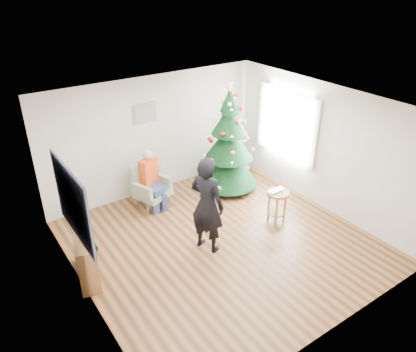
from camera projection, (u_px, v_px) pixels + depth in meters
floor at (222, 242)px, 7.51m from camera, size 5.00×5.00×0.00m
ceiling at (225, 107)px, 6.30m from camera, size 5.00×5.00×0.00m
wall_back at (154, 135)px, 8.73m from camera, size 5.00×0.00×5.00m
wall_front at (341, 258)px, 5.08m from camera, size 5.00×0.00×5.00m
wall_left at (79, 229)px, 5.65m from camera, size 0.00×5.00×5.00m
wall_right at (323, 147)px, 8.16m from camera, size 0.00×5.00×5.00m
window_panel at (287, 124)px, 8.79m from camera, size 0.04×1.30×1.40m
curtains at (286, 124)px, 8.77m from camera, size 0.05×1.75×1.50m
christmas_tree at (229, 143)px, 8.88m from camera, size 1.34×1.34×2.42m
stool at (277, 207)px, 7.97m from camera, size 0.45×0.45×0.67m
laptop at (278, 191)px, 7.81m from camera, size 0.37×0.24×0.03m
armchair at (151, 191)px, 8.49m from camera, size 0.82×0.81×0.96m
seated_person at (152, 180)px, 8.33m from camera, size 0.47×0.61×1.26m
standing_man at (207, 205)px, 6.98m from camera, size 0.64×0.77×1.79m
game_controller at (217, 187)px, 6.91m from camera, size 0.08×0.13×0.04m
console at (87, 256)px, 6.53m from camera, size 0.55×1.04×0.80m
garland at (83, 235)px, 6.33m from camera, size 0.14×0.90×0.14m
tapestry at (72, 203)px, 5.77m from camera, size 0.03×1.50×1.15m
framed_picture at (145, 113)px, 8.35m from camera, size 0.52×0.05×0.42m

